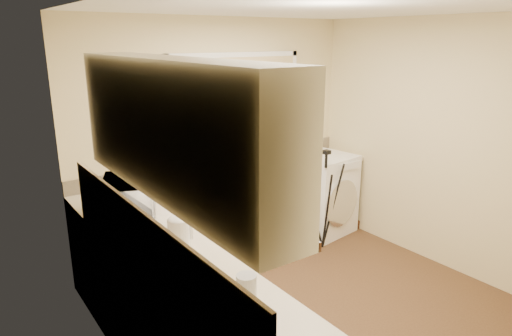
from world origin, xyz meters
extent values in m
plane|color=brown|center=(0.00, 0.00, 0.00)|extent=(3.20, 3.20, 0.00)
plane|color=white|center=(0.00, 0.00, 2.45)|extent=(3.20, 3.20, 0.00)
plane|color=beige|center=(0.00, 1.50, 1.23)|extent=(3.20, 0.00, 3.20)
plane|color=beige|center=(0.00, -1.50, 1.23)|extent=(3.20, 0.00, 3.20)
plane|color=beige|center=(-1.60, 0.00, 1.23)|extent=(0.00, 3.00, 3.00)
plane|color=beige|center=(1.60, 0.00, 1.23)|extent=(0.00, 3.00, 3.00)
cube|color=silver|center=(-0.33, 1.20, 0.43)|extent=(2.55, 0.60, 0.86)
cube|color=silver|center=(-1.30, -0.30, 0.43)|extent=(0.54, 2.40, 0.86)
cube|color=beige|center=(0.00, 1.20, 0.88)|extent=(3.20, 0.60, 0.04)
cube|color=beige|center=(-1.30, -0.30, 0.88)|extent=(0.60, 2.40, 0.04)
cube|color=silver|center=(-1.44, -0.45, 1.80)|extent=(0.28, 1.90, 0.70)
cube|color=beige|center=(-1.59, -0.30, 1.12)|extent=(0.02, 2.40, 0.45)
cube|color=beige|center=(0.00, 1.49, 0.97)|extent=(3.20, 0.02, 0.14)
cube|color=black|center=(0.20, 1.49, 1.55)|extent=(1.50, 0.02, 1.00)
cube|color=tan|center=(0.20, 1.46, 1.92)|extent=(1.50, 0.02, 0.25)
cube|color=white|center=(0.20, 1.43, 1.04)|extent=(1.60, 0.14, 0.03)
cube|color=tan|center=(0.20, 1.20, 0.91)|extent=(0.82, 0.46, 0.03)
cylinder|color=silver|center=(0.20, 1.38, 1.02)|extent=(0.03, 0.03, 0.24)
cube|color=white|center=(1.17, 1.15, 0.47)|extent=(0.74, 0.72, 0.93)
cube|color=#9999A0|center=(-0.73, 1.10, 0.91)|extent=(0.36, 0.32, 0.02)
cube|color=#5665EB|center=(-0.68, 1.22, 1.02)|extent=(0.30, 0.17, 0.21)
cylinder|color=white|center=(-1.22, 0.00, 1.00)|extent=(0.14, 0.14, 0.19)
cube|color=white|center=(0.72, 1.17, 0.93)|extent=(0.39, 0.31, 0.05)
cylinder|color=silver|center=(-1.23, -0.80, 0.98)|extent=(0.11, 0.11, 0.16)
cylinder|color=silver|center=(-1.31, -0.54, 0.96)|extent=(0.08, 0.08, 0.11)
imported|color=white|center=(-1.30, 0.68, 1.05)|extent=(0.57, 0.66, 0.31)
imported|color=#999999|center=(-0.41, 1.39, 1.18)|extent=(0.15, 0.11, 0.26)
imported|color=#999999|center=(-0.10, 1.42, 1.17)|extent=(0.17, 0.16, 0.25)
imported|color=#999999|center=(0.18, 1.41, 1.16)|extent=(0.16, 0.16, 0.22)
imported|color=#999999|center=(0.54, 1.43, 1.16)|extent=(0.23, 0.21, 0.22)
imported|color=green|center=(0.81, 1.39, 1.16)|extent=(0.11, 0.11, 0.23)
imported|color=#999999|center=(0.95, 1.41, 1.14)|extent=(0.10, 0.10, 0.18)
imported|color=silver|center=(1.02, 1.22, 0.95)|extent=(0.14, 0.14, 0.10)
imported|color=beige|center=(-1.29, -0.53, 0.94)|extent=(0.12, 0.12, 0.09)
camera|label=1|loc=(-2.41, -2.55, 2.24)|focal=31.97mm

